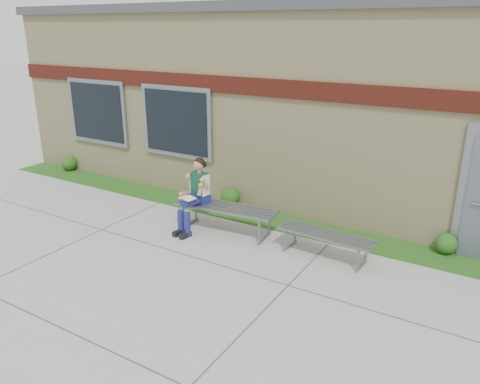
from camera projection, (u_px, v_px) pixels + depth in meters
The scene contains 9 objects.
ground at pixel (215, 283), 7.19m from camera, with size 80.00×80.00×0.00m, color #9E9E99.
grass_strip at pixel (288, 224), 9.29m from camera, with size 16.00×0.80×0.02m, color #2A4913.
school_building at pixel (352, 97), 11.32m from camera, with size 16.20×6.22×4.20m.
bench_left at pixel (226, 212), 8.85m from camera, with size 2.05×0.73×0.52m.
bench_right at pixel (325, 239), 7.90m from camera, with size 1.68×0.56×0.43m.
girl at pixel (195, 193), 8.83m from camera, with size 0.48×0.83×1.41m.
shrub_west at pixel (69, 163), 12.69m from camera, with size 0.39×0.39×0.39m, color #2A4913.
shrub_mid at pixel (230, 197), 10.16m from camera, with size 0.40×0.40×0.40m, color #2A4913.
shrub_east at pixel (446, 243), 8.03m from camera, with size 0.37×0.37×0.37m, color #2A4913.
Camera 1 is at (3.59, -5.21, 3.72)m, focal length 35.00 mm.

